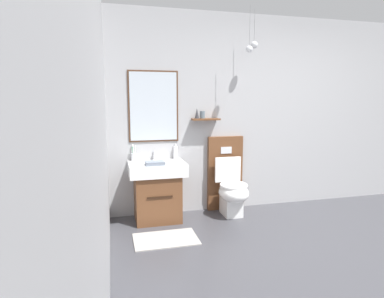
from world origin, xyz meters
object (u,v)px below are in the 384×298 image
object	(u,v)px
vanity_sink_left	(157,189)
toothbrush_cup	(134,156)
folded_hand_towel	(155,163)
toilet	(229,185)
soap_dispenser	(175,152)

from	to	relation	value
vanity_sink_left	toothbrush_cup	distance (m)	0.50
toothbrush_cup	folded_hand_towel	bearing A→B (deg)	-56.08
toilet	toothbrush_cup	bearing A→B (deg)	172.45
toilet	folded_hand_towel	size ratio (longest dim) A/B	4.55
vanity_sink_left	folded_hand_towel	xyz separation A→B (m)	(-0.04, -0.15, 0.36)
soap_dispenser	folded_hand_towel	size ratio (longest dim) A/B	0.90
toilet	toothbrush_cup	xyz separation A→B (m)	(-1.21, 0.16, 0.41)
toothbrush_cup	soap_dispenser	xyz separation A→B (m)	(0.53, 0.01, 0.03)
toilet	folded_hand_towel	world-z (taller)	toilet
folded_hand_towel	toilet	bearing A→B (deg)	9.63
toilet	toothbrush_cup	world-z (taller)	toilet
vanity_sink_left	soap_dispenser	world-z (taller)	soap_dispenser
vanity_sink_left	toilet	distance (m)	0.95
vanity_sink_left	toothbrush_cup	bearing A→B (deg)	146.19
toilet	soap_dispenser	world-z (taller)	toilet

